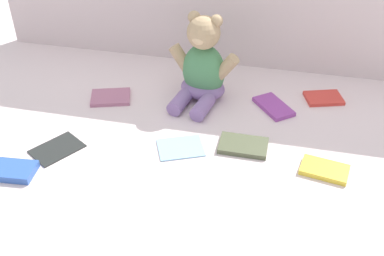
# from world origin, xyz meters

# --- Properties ---
(ground_plane) EXTENTS (3.20, 3.20, 0.00)m
(ground_plane) POSITION_xyz_m (0.00, 0.00, 0.00)
(ground_plane) COLOR silver
(teddy_bear) EXTENTS (0.22, 0.21, 0.27)m
(teddy_bear) POSITION_xyz_m (-0.05, 0.20, 0.10)
(teddy_bear) COLOR #4C8C59
(teddy_bear) RESTS_ON ground_plane
(book_case_0) EXTENTS (0.14, 0.08, 0.02)m
(book_case_0) POSITION_xyz_m (-0.44, -0.25, 0.01)
(book_case_0) COLOR #315AB2
(book_case_0) RESTS_ON ground_plane
(book_case_1) EXTENTS (0.14, 0.15, 0.01)m
(book_case_1) POSITION_xyz_m (-0.37, -0.14, 0.00)
(book_case_1) COLOR #252827
(book_case_1) RESTS_ON ground_plane
(book_case_2) EXTENTS (0.14, 0.13, 0.01)m
(book_case_2) POSITION_xyz_m (-0.05, -0.06, 0.00)
(book_case_2) COLOR #8DBDDF
(book_case_2) RESTS_ON ground_plane
(book_case_3) EXTENTS (0.13, 0.14, 0.01)m
(book_case_3) POSITION_xyz_m (0.17, 0.18, 0.01)
(book_case_3) COLOR purple
(book_case_3) RESTS_ON ground_plane
(book_case_4) EXTENTS (0.13, 0.11, 0.01)m
(book_case_4) POSITION_xyz_m (0.31, 0.27, 0.01)
(book_case_4) COLOR red
(book_case_4) RESTS_ON ground_plane
(book_case_5) EXTENTS (0.14, 0.12, 0.01)m
(book_case_5) POSITION_xyz_m (-0.32, 0.13, 0.01)
(book_case_5) COLOR #A96582
(book_case_5) RESTS_ON ground_plane
(book_case_6) EXTENTS (0.13, 0.08, 0.01)m
(book_case_6) POSITION_xyz_m (0.11, -0.02, 0.01)
(book_case_6) COLOR #4D5339
(book_case_6) RESTS_ON ground_plane
(book_case_7) EXTENTS (0.13, 0.09, 0.01)m
(book_case_7) POSITION_xyz_m (0.32, -0.07, 0.01)
(book_case_7) COLOR gold
(book_case_7) RESTS_ON ground_plane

